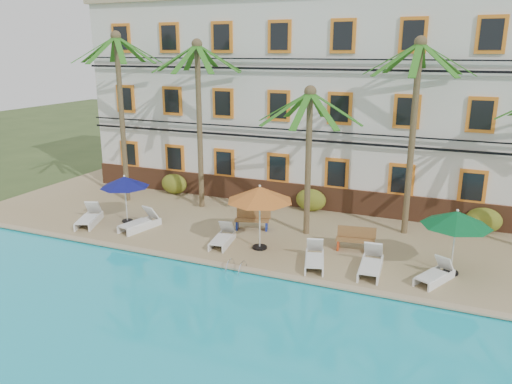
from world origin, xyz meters
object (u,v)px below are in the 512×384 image
at_px(palm_c, 309,139).
at_px(lounger_d, 314,258).
at_px(palm_a, 120,96).
at_px(umbrella_green, 457,219).
at_px(pool_ladder, 236,270).
at_px(palm_d, 415,111).
at_px(bench_left, 252,219).
at_px(lounger_a, 89,218).
at_px(lounger_f, 435,274).
at_px(bench_right, 355,239).
at_px(palm_b, 199,102).
at_px(umbrella_blue, 125,182).
at_px(lounger_b, 140,222).
at_px(lounger_e, 371,264).
at_px(umbrella_red, 260,194).
at_px(lounger_c, 223,238).

bearing_deg(palm_c, lounger_d, -67.58).
relative_size(palm_a, umbrella_green, 3.55).
relative_size(palm_c, pool_ladder, 8.42).
relative_size(palm_d, bench_left, 5.18).
distance_m(umbrella_green, lounger_d, 5.10).
distance_m(palm_a, lounger_a, 6.39).
bearing_deg(lounger_f, bench_right, 150.92).
relative_size(palm_b, umbrella_blue, 3.67).
bearing_deg(lounger_b, bench_left, 22.73).
distance_m(bench_left, pool_ladder, 4.29).
distance_m(palm_a, umbrella_blue, 4.98).
height_order(lounger_b, lounger_e, lounger_e).
bearing_deg(umbrella_blue, lounger_b, -26.80).
height_order(lounger_d, bench_right, bench_right).
xyz_separation_m(palm_a, bench_left, (7.75, -1.48, -4.95)).
relative_size(umbrella_blue, lounger_a, 1.06).
distance_m(umbrella_red, bench_right, 4.16).
height_order(bench_right, pool_ladder, bench_right).
bearing_deg(lounger_c, lounger_b, 177.30).
xyz_separation_m(lounger_e, bench_right, (-0.95, 1.82, 0.16)).
bearing_deg(lounger_c, pool_ladder, -52.38).
distance_m(palm_a, lounger_f, 16.81).
bearing_deg(lounger_e, lounger_b, 177.06).
relative_size(palm_d, umbrella_green, 3.41).
height_order(palm_b, palm_c, palm_b).
bearing_deg(palm_b, palm_d, 0.51).
bearing_deg(palm_a, lounger_f, -13.79).
relative_size(umbrella_blue, lounger_e, 1.08).
bearing_deg(umbrella_red, lounger_c, -173.66).
height_order(umbrella_red, lounger_f, umbrella_red).
xyz_separation_m(lounger_f, bench_left, (-7.79, 2.33, 0.21)).
xyz_separation_m(umbrella_red, lounger_d, (2.47, -0.72, -1.95)).
height_order(lounger_b, bench_right, bench_right).
xyz_separation_m(umbrella_red, pool_ladder, (-0.01, -2.19, -2.24)).
relative_size(palm_d, lounger_a, 3.89).
bearing_deg(umbrella_green, lounger_a, -176.93).
bearing_deg(palm_d, umbrella_red, -141.53).
relative_size(palm_d, pool_ladder, 10.96).
xyz_separation_m(palm_c, umbrella_blue, (-8.03, -1.75, -2.23)).
xyz_separation_m(palm_b, umbrella_red, (4.79, -3.95, -2.96)).
height_order(umbrella_blue, lounger_f, umbrella_blue).
distance_m(lounger_b, lounger_e, 10.19).
relative_size(palm_d, lounger_d, 4.09).
bearing_deg(palm_d, palm_c, -156.45).
xyz_separation_m(palm_c, lounger_f, (5.43, -2.75, -3.85)).
bearing_deg(lounger_b, palm_a, 133.50).
relative_size(lounger_b, lounger_c, 1.11).
bearing_deg(umbrella_green, lounger_d, -165.55).
distance_m(palm_b, lounger_f, 13.18).
height_order(umbrella_green, bench_left, umbrella_green).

